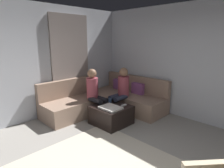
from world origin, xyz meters
name	(u,v)px	position (x,y,z in m)	size (l,w,h in m)	color
wall_back	(206,64)	(0.00, 2.94, 1.35)	(6.00, 0.12, 2.70)	silver
wall_left	(17,64)	(-2.94, 0.00, 1.35)	(0.12, 6.00, 2.70)	silver
curtain_panel	(71,64)	(-2.84, 1.30, 1.25)	(0.06, 1.10, 2.50)	gray
sectional_couch	(107,100)	(-2.08, 1.88, 0.28)	(2.10, 2.55, 0.87)	#9E7F6B
ottoman	(111,115)	(-1.40, 1.37, 0.21)	(0.76, 0.76, 0.42)	black
folded_blanket	(111,108)	(-1.30, 1.25, 0.44)	(0.44, 0.36, 0.04)	white
coffee_mug	(110,100)	(-1.62, 1.55, 0.47)	(0.08, 0.08, 0.10)	#334C72
game_remote	(124,105)	(-1.22, 1.59, 0.43)	(0.05, 0.15, 0.02)	white
person_on_couch_back	(121,90)	(-1.62, 1.93, 0.66)	(0.30, 0.60, 1.20)	#2D3347
person_on_couch_side	(95,92)	(-1.93, 1.35, 0.66)	(0.60, 0.30, 1.20)	black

